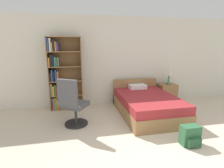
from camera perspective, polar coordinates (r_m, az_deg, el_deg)
wall_back at (r=5.36m, az=2.65°, el=7.49°), size 9.00×0.06×2.60m
bookshelf at (r=4.99m, az=-16.40°, el=3.30°), size 0.89×0.32×1.99m
bed at (r=4.69m, az=11.14°, el=-6.43°), size 1.36×2.02×0.76m
office_chair at (r=3.92m, az=-12.65°, el=-6.67°), size 0.69×0.72×1.10m
nightstand at (r=5.76m, az=17.47°, el=-2.88°), size 0.53×0.44×0.59m
table_lamp at (r=5.61m, az=18.14°, el=3.48°), size 0.24×0.24×0.45m
water_bottle at (r=5.57m, az=18.01°, el=0.91°), size 0.06×0.06×0.24m
backpack_green at (r=3.58m, az=24.21°, el=-15.20°), size 0.33×0.26×0.36m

